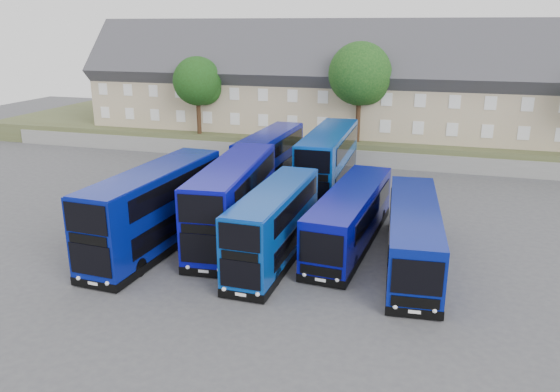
{
  "coord_description": "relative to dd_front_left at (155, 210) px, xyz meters",
  "views": [
    {
      "loc": [
        9.35,
        -25.28,
        12.52
      ],
      "look_at": [
        0.05,
        6.27,
        2.2
      ],
      "focal_mm": 35.0,
      "sensor_mm": 36.0,
      "label": 1
    }
  ],
  "objects": [
    {
      "name": "tree_west",
      "position": [
        -7.86,
        23.86,
        4.75
      ],
      "size": [
        4.8,
        4.8,
        7.65
      ],
      "color": "#382314",
      "rests_on": "earth_bank"
    },
    {
      "name": "tree_mid",
      "position": [
        8.14,
        24.36,
        5.76
      ],
      "size": [
        5.76,
        5.76,
        9.18
      ],
      "color": "#382314",
      "rests_on": "earth_bank"
    },
    {
      "name": "retaining_wall",
      "position": [
        6.0,
        22.76,
        -1.55
      ],
      "size": [
        70.0,
        0.4,
        1.5
      ],
      "primitive_type": "cube",
      "color": "slate",
      "rests_on": "ground"
    },
    {
      "name": "dd_front_mid",
      "position": [
        3.77,
        2.8,
        -0.0
      ],
      "size": [
        3.74,
        11.95,
        4.68
      ],
      "rotation": [
        0.0,
        0.0,
        0.09
      ],
      "color": "#08099A",
      "rests_on": "ground"
    },
    {
      "name": "coach_east_a",
      "position": [
        10.77,
        3.75,
        -0.67
      ],
      "size": [
        3.48,
        12.37,
        3.34
      ],
      "rotation": [
        0.0,
        0.0,
        -0.08
      ],
      "color": "#07098A",
      "rests_on": "ground"
    },
    {
      "name": "terrace_row",
      "position": [
        3.0,
        28.76,
        4.29
      ],
      "size": [
        48.0,
        10.4,
        11.2
      ],
      "color": "tan",
      "rests_on": "earth_bank"
    },
    {
      "name": "coach_east_b",
      "position": [
        14.49,
        1.8,
        -0.67
      ],
      "size": [
        3.54,
        12.32,
        3.32
      ],
      "rotation": [
        0.0,
        0.0,
        0.08
      ],
      "color": "navy",
      "rests_on": "ground"
    },
    {
      "name": "ground",
      "position": [
        6.0,
        -1.24,
        -2.3
      ],
      "size": [
        120.0,
        120.0,
        0.0
      ],
      "primitive_type": "plane",
      "color": "#444449",
      "rests_on": "ground"
    },
    {
      "name": "dd_front_left",
      "position": [
        0.0,
        0.0,
        0.0
      ],
      "size": [
        3.38,
        11.92,
        4.69
      ],
      "rotation": [
        0.0,
        0.0,
        -0.06
      ],
      "color": "navy",
      "rests_on": "ground"
    },
    {
      "name": "dd_front_right",
      "position": [
        7.14,
        0.21,
        -0.31
      ],
      "size": [
        2.58,
        10.3,
        4.07
      ],
      "rotation": [
        0.0,
        0.0,
        -0.02
      ],
      "color": "#083999",
      "rests_on": "ground"
    },
    {
      "name": "dd_rear_left",
      "position": [
        2.43,
        14.4,
        -0.19
      ],
      "size": [
        2.83,
        10.89,
        4.3
      ],
      "rotation": [
        0.0,
        0.0,
        -0.03
      ],
      "color": "#070F86",
      "rests_on": "ground"
    },
    {
      "name": "earth_bank",
      "position": [
        6.0,
        32.76,
        -1.3
      ],
      "size": [
        80.0,
        20.0,
        2.0
      ],
      "primitive_type": "cube",
      "color": "#4D522E",
      "rests_on": "ground"
    },
    {
      "name": "dd_rear_right",
      "position": [
        7.34,
        13.86,
        0.06
      ],
      "size": [
        2.98,
        12.15,
        4.81
      ],
      "rotation": [
        0.0,
        0.0,
        0.02
      ],
      "color": "#0940A5",
      "rests_on": "ground"
    }
  ]
}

